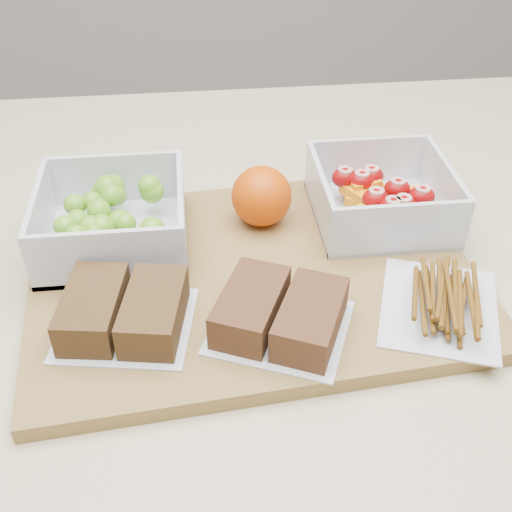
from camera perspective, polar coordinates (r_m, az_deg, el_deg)
The scene contains 7 objects.
cutting_board at distance 0.62m, azimuth -0.30°, elevation -1.77°, with size 0.42×0.30×0.02m, color olive.
grape_container at distance 0.65m, azimuth -12.59°, elevation 3.25°, with size 0.14×0.14×0.06m.
fruit_container at distance 0.69m, azimuth 11.03°, elevation 5.01°, with size 0.14×0.14×0.06m.
orange at distance 0.66m, azimuth 0.50°, elevation 5.35°, with size 0.06×0.06×0.06m, color #D24804.
sandwich_bag_left at distance 0.56m, azimuth -11.67°, elevation -4.81°, with size 0.13×0.12×0.04m.
sandwich_bag_center at distance 0.55m, azimuth 2.17°, elevation -5.16°, with size 0.14×0.14×0.04m.
pretzel_bag at distance 0.59m, azimuth 16.16°, elevation -3.57°, with size 0.14×0.15×0.03m.
Camera 1 is at (-0.07, -0.48, 1.31)m, focal length 45.00 mm.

